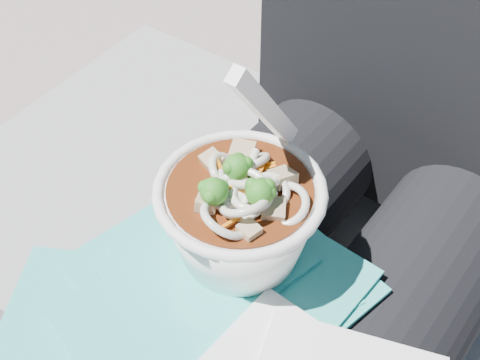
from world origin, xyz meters
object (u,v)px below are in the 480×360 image
Objects in this scene: person_body at (320,247)px; lap at (263,332)px; plastic_bag at (202,322)px; udon_bowl at (241,211)px.

lap is at bearing -90.00° from person_body.
plastic_bag is at bearing -96.83° from person_body.
udon_bowl is (-0.03, -0.08, 0.11)m from person_body.
lap is at bearing 73.30° from plastic_bag.
person_body is 5.23× the size of udon_bowl.
plastic_bag reaches higher than lap.
person_body is 2.74× the size of plastic_bag.
plastic_bag is (-0.02, -0.06, 0.08)m from lap.
plastic_bag is 0.09m from udon_bowl.
udon_bowl is at bearing 101.61° from plastic_bag.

